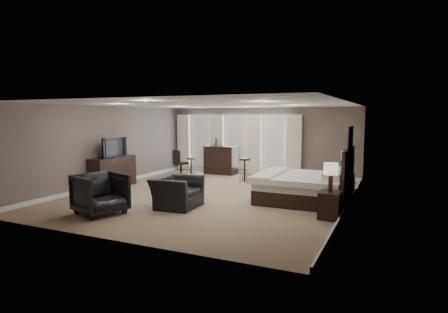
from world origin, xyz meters
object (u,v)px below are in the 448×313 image
at_px(bed, 305,174).
at_px(dresser, 113,172).
at_px(nightstand_near, 330,205).
at_px(lamp_far, 347,162).
at_px(bar_counter, 221,160).
at_px(desk_chair, 181,162).
at_px(nightstand_far, 346,184).
at_px(armchair_near, 177,187).
at_px(bar_stool_left, 191,167).
at_px(tv, 112,155).
at_px(bar_stool_right, 245,170).
at_px(lamp_near, 331,178).
at_px(armchair_far, 100,192).

distance_m(bed, dresser, 6.06).
bearing_deg(nightstand_near, lamp_far, 90.00).
height_order(bar_counter, desk_chair, bar_counter).
xyz_separation_m(nightstand_far, bar_counter, (-4.98, 1.95, 0.25)).
height_order(armchair_near, bar_stool_left, armchair_near).
relative_size(bed, nightstand_near, 3.83).
distance_m(nightstand_far, armchair_near, 5.01).
bearing_deg(tv, bar_stool_right, -52.48).
relative_size(bar_stool_right, desk_chair, 0.84).
height_order(bar_stool_right, desk_chair, desk_chair).
xyz_separation_m(lamp_far, bar_stool_right, (-3.44, 0.64, -0.52)).
distance_m(lamp_near, tv, 6.97).
height_order(bed, desk_chair, bed).
relative_size(lamp_near, bar_stool_right, 0.78).
distance_m(nightstand_near, bar_stool_right, 4.93).
bearing_deg(armchair_far, bed, -32.21).
xyz_separation_m(armchair_near, armchair_far, (-1.26, -1.33, 0.01)).
relative_size(lamp_far, armchair_far, 0.62).
bearing_deg(dresser, armchair_far, -53.50).
bearing_deg(bar_stool_left, bar_stool_right, -9.32).
bearing_deg(tv, bed, -84.44).
distance_m(lamp_far, bar_stool_right, 3.53).
distance_m(nightstand_near, armchair_far, 5.26).
xyz_separation_m(nightstand_far, armchair_far, (-4.92, -4.74, 0.22)).
bearing_deg(lamp_far, armchair_far, -136.04).
bearing_deg(lamp_near, nightstand_far, 90.00).
height_order(tv, bar_stool_left, tv).
xyz_separation_m(nightstand_near, bar_stool_right, (-3.44, 3.54, 0.11)).
distance_m(dresser, bar_counter, 4.44).
height_order(lamp_far, tv, lamp_far).
bearing_deg(armchair_far, nightstand_near, -50.93).
relative_size(lamp_far, bar_counter, 0.51).
xyz_separation_m(armchair_near, bar_stool_right, (0.22, 4.05, -0.10)).
height_order(armchair_far, bar_counter, bar_counter).
distance_m(tv, armchair_far, 3.41).
bearing_deg(nightstand_near, bed, 121.54).
height_order(bed, bar_stool_right, bed).
xyz_separation_m(dresser, bar_stool_left, (1.13, 3.06, -0.14)).
bearing_deg(nightstand_near, desk_chair, 147.77).
xyz_separation_m(lamp_near, desk_chair, (-6.26, 3.95, -0.44)).
xyz_separation_m(armchair_far, bar_stool_right, (1.48, 5.38, -0.11)).
height_order(nightstand_near, lamp_near, lamp_near).
xyz_separation_m(lamp_near, lamp_far, (0.00, 2.90, 0.01)).
xyz_separation_m(nightstand_near, lamp_near, (0.00, 0.00, 0.62)).
xyz_separation_m(dresser, armchair_near, (3.26, -1.38, 0.03)).
distance_m(bar_counter, desk_chair, 1.57).
xyz_separation_m(lamp_far, tv, (-6.92, -2.04, 0.12)).
distance_m(lamp_near, bar_counter, 6.96).
bearing_deg(armchair_far, armchair_near, -24.85).
bearing_deg(lamp_far, dresser, -163.59).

